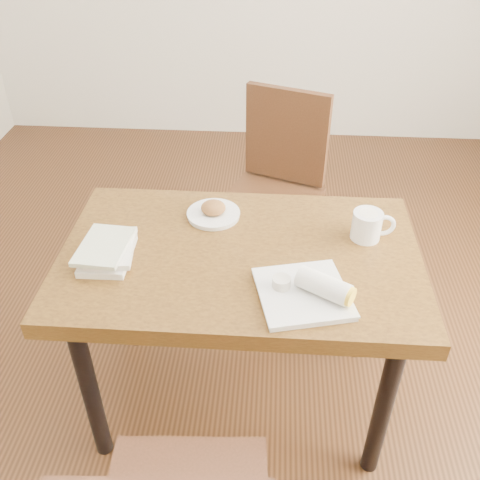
# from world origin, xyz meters

# --- Properties ---
(ground) EXTENTS (4.00, 5.00, 0.01)m
(ground) POSITION_xyz_m (0.00, 0.00, -0.01)
(ground) COLOR #472814
(ground) RESTS_ON ground
(table) EXTENTS (1.18, 0.74, 0.75)m
(table) POSITION_xyz_m (0.00, 0.00, 0.66)
(table) COLOR brown
(table) RESTS_ON ground
(chair_far) EXTENTS (0.54, 0.54, 0.95)m
(chair_far) POSITION_xyz_m (0.12, 0.83, 0.55)
(chair_far) COLOR #402412
(chair_far) RESTS_ON ground
(plate_scone) EXTENTS (0.19, 0.19, 0.06)m
(plate_scone) POSITION_xyz_m (-0.11, 0.20, 0.77)
(plate_scone) COLOR white
(plate_scone) RESTS_ON table
(coffee_mug) EXTENTS (0.15, 0.10, 0.10)m
(coffee_mug) POSITION_xyz_m (0.42, 0.11, 0.80)
(coffee_mug) COLOR white
(coffee_mug) RESTS_ON table
(plate_burrito) EXTENTS (0.31, 0.31, 0.09)m
(plate_burrito) POSITION_xyz_m (0.22, -0.20, 0.78)
(plate_burrito) COLOR white
(plate_burrito) RESTS_ON table
(book_stack) EXTENTS (0.18, 0.24, 0.06)m
(book_stack) POSITION_xyz_m (-0.42, -0.06, 0.78)
(book_stack) COLOR white
(book_stack) RESTS_ON table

